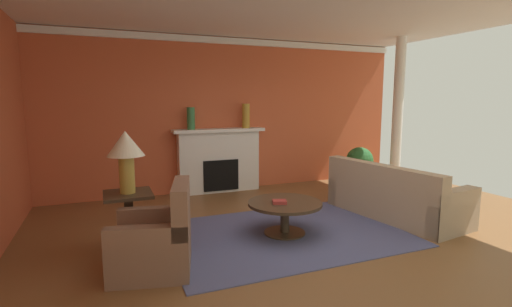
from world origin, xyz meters
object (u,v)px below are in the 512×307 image
object	(u,v)px
armchair_near_window	(156,243)
fireplace	(219,162)
table_lamp	(126,150)
potted_plant	(360,163)
coffee_table	(285,210)
vase_mantel_right	(246,116)
vase_mantel_left	(191,119)
sofa	(393,198)
side_table	(129,217)

from	to	relation	value
armchair_near_window	fireplace	bearing A→B (deg)	62.21
table_lamp	potted_plant	world-z (taller)	table_lamp
coffee_table	vase_mantel_right	xyz separation A→B (m)	(0.42, 2.59, 1.16)
vase_mantel_right	table_lamp	bearing A→B (deg)	-136.07
vase_mantel_left	potted_plant	xyz separation A→B (m)	(3.40, -0.63, -0.97)
sofa	side_table	xyz separation A→B (m)	(-3.89, 0.22, 0.10)
armchair_near_window	vase_mantel_left	distance (m)	3.44
vase_mantel_left	potted_plant	distance (m)	3.59
side_table	table_lamp	size ratio (longest dim) A/B	0.93
fireplace	armchair_near_window	bearing A→B (deg)	-117.79
sofa	coffee_table	distance (m)	1.91
side_table	potted_plant	world-z (taller)	potted_plant
vase_mantel_right	potted_plant	world-z (taller)	vase_mantel_right
sofa	coffee_table	bearing A→B (deg)	-178.49
sofa	potted_plant	world-z (taller)	sofa
coffee_table	vase_mantel_left	world-z (taller)	vase_mantel_left
fireplace	table_lamp	size ratio (longest dim) A/B	2.40
coffee_table	table_lamp	size ratio (longest dim) A/B	1.33
vase_mantel_left	vase_mantel_right	distance (m)	1.10
sofa	vase_mantel_right	size ratio (longest dim) A/B	4.61
coffee_table	potted_plant	xyz separation A→B (m)	(2.72, 1.96, 0.16)
fireplace	armchair_near_window	size ratio (longest dim) A/B	1.86
fireplace	coffee_table	bearing A→B (deg)	-87.25
table_lamp	vase_mantel_right	world-z (taller)	vase_mantel_right
sofa	armchair_near_window	bearing A→B (deg)	-172.02
sofa	potted_plant	distance (m)	2.08
vase_mantel_left	vase_mantel_right	size ratio (longest dim) A/B	0.87
armchair_near_window	table_lamp	distance (m)	1.20
side_table	potted_plant	xyz separation A→B (m)	(4.70, 1.68, 0.09)
sofa	side_table	size ratio (longest dim) A/B	3.15
fireplace	table_lamp	bearing A→B (deg)	-128.08
side_table	vase_mantel_left	xyz separation A→B (m)	(1.30, 2.31, 1.06)
sofa	vase_mantel_right	distance (m)	3.18
potted_plant	armchair_near_window	bearing A→B (deg)	-151.64
vase_mantel_right	coffee_table	bearing A→B (deg)	-99.28
table_lamp	armchair_near_window	bearing A→B (deg)	-73.64
armchair_near_window	potted_plant	distance (m)	5.10
fireplace	armchair_near_window	distance (m)	3.52
armchair_near_window	potted_plant	bearing A→B (deg)	28.36
table_lamp	vase_mantel_left	distance (m)	2.67
fireplace	potted_plant	world-z (taller)	fireplace
sofa	vase_mantel_right	bearing A→B (deg)	120.31
armchair_near_window	vase_mantel_left	size ratio (longest dim) A/B	2.33
sofa	fireplace	bearing A→B (deg)	128.16
coffee_table	side_table	size ratio (longest dim) A/B	1.43
vase_mantel_left	potted_plant	size ratio (longest dim) A/B	0.50
fireplace	vase_mantel_left	bearing A→B (deg)	-174.84
armchair_near_window	potted_plant	size ratio (longest dim) A/B	1.16
potted_plant	side_table	bearing A→B (deg)	-160.33
potted_plant	vase_mantel_left	bearing A→B (deg)	169.42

